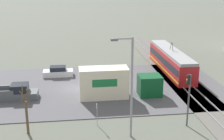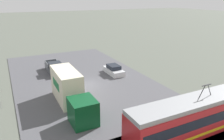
# 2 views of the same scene
# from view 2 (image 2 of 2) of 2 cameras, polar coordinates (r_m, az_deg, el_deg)

# --- Properties ---
(ground_plane) EXTENTS (320.00, 320.00, 0.00)m
(ground_plane) POSITION_cam_2_polar(r_m,az_deg,el_deg) (30.65, -6.66, -3.88)
(ground_plane) COLOR #565B51
(road_surface) EXTENTS (18.71, 39.12, 0.08)m
(road_surface) POSITION_cam_2_polar(r_m,az_deg,el_deg) (30.64, -6.66, -3.81)
(road_surface) COLOR #4C4C51
(road_surface) RESTS_ON ground
(light_rail_tram) EXTENTS (15.30, 2.71, 4.35)m
(light_rail_tram) POSITION_cam_2_polar(r_m,az_deg,el_deg) (21.80, 22.55, -10.35)
(light_rail_tram) COLOR #B21E23
(light_rail_tram) RESTS_ON ground
(box_truck) EXTENTS (2.40, 9.88, 3.67)m
(box_truck) POSITION_cam_2_polar(r_m,az_deg,el_deg) (24.72, -10.93, -5.35)
(box_truck) COLOR #0C4723
(box_truck) RESTS_ON ground
(pickup_truck) EXTENTS (2.02, 5.76, 1.81)m
(pickup_truck) POSITION_cam_2_polar(r_m,az_deg,el_deg) (36.19, -14.81, 0.47)
(pickup_truck) COLOR #4C5156
(pickup_truck) RESTS_ON ground
(sedan_car_0) EXTENTS (1.86, 4.30, 1.43)m
(sedan_car_0) POSITION_cam_2_polar(r_m,az_deg,el_deg) (34.38, 0.43, -0.02)
(sedan_car_0) COLOR silver
(sedan_car_0) RESTS_ON ground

